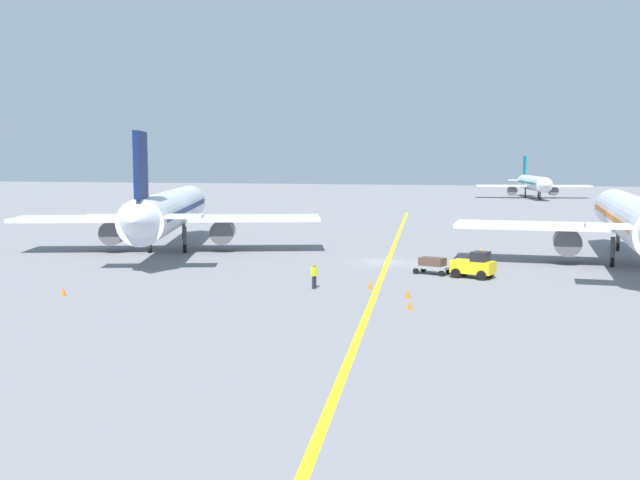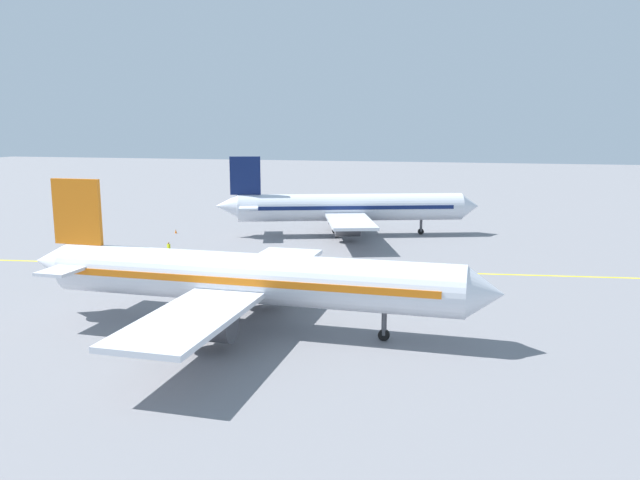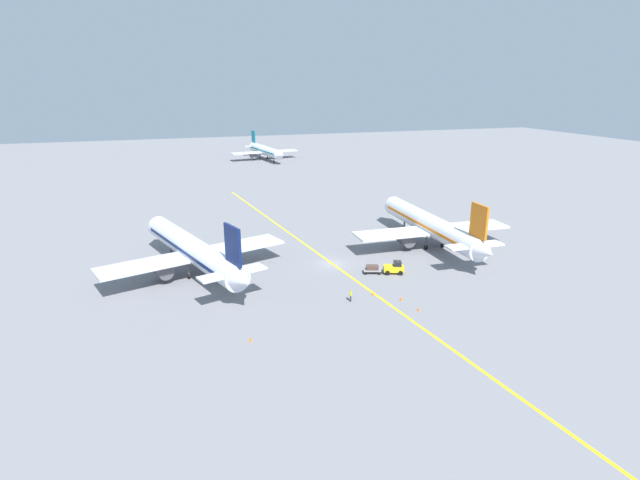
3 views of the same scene
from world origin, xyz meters
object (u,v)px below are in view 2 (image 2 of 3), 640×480
ground_crew_worker (169,249)px  baggage_cart_trailing (214,267)px  traffic_cone_mid_apron (176,231)px  traffic_cone_far_edge (161,261)px  traffic_cone_by_wingtip (123,266)px  baggage_tug_white (190,272)px  traffic_cone_near_nose (90,265)px  airplane_at_gate (348,208)px  airplane_adjacent_stand (246,279)px

ground_crew_worker → baggage_cart_trailing: bearing=51.1°
traffic_cone_mid_apron → traffic_cone_far_edge: (18.10, 7.37, 0.00)m
traffic_cone_far_edge → traffic_cone_by_wingtip: bearing=-43.0°
ground_crew_worker → traffic_cone_mid_apron: bearing=-155.9°
baggage_tug_white → baggage_cart_trailing: bearing=160.8°
traffic_cone_near_nose → baggage_tug_white: bearing=77.5°
airplane_at_gate → traffic_cone_by_wingtip: airplane_at_gate is taller
airplane_adjacent_stand → traffic_cone_by_wingtip: 24.88m
airplane_at_gate → traffic_cone_far_edge: (22.25, -15.85, -3.43)m
baggage_cart_trailing → traffic_cone_near_nose: size_ratio=5.30×
airplane_at_gate → baggage_tug_white: bearing=-18.2°
airplane_at_gate → traffic_cone_mid_apron: size_ratio=63.08×
traffic_cone_mid_apron → baggage_cart_trailing: bearing=35.0°
airplane_at_gate → traffic_cone_far_edge: airplane_at_gate is taller
traffic_cone_by_wingtip → traffic_cone_near_nose: bearing=-80.0°
airplane_adjacent_stand → ground_crew_worker: (-21.81, -17.48, -2.80)m
traffic_cone_near_nose → airplane_at_gate: bearing=139.4°
baggage_cart_trailing → ground_crew_worker: size_ratio=1.74×
traffic_cone_by_wingtip → ground_crew_worker: bearing=164.4°
airplane_at_gate → ground_crew_worker: 25.22m
baggage_tug_white → traffic_cone_by_wingtip: (-3.44, -9.17, -0.63)m
ground_crew_worker → traffic_cone_by_wingtip: ground_crew_worker is taller
airplane_adjacent_stand → baggage_cart_trailing: 17.77m
traffic_cone_mid_apron → airplane_at_gate: bearing=100.1°
airplane_adjacent_stand → baggage_tug_white: (-11.89, -10.12, -2.81)m
traffic_cone_mid_apron → traffic_cone_by_wingtip: same height
baggage_cart_trailing → traffic_cone_by_wingtip: 10.27m
baggage_tug_white → traffic_cone_mid_apron: baggage_tug_white is taller
airplane_at_gate → ground_crew_worker: size_ratio=20.65×
traffic_cone_near_nose → traffic_cone_mid_apron: bearing=-177.0°
airplane_adjacent_stand → traffic_cone_by_wingtip: (-15.34, -19.29, -3.43)m
baggage_tug_white → traffic_cone_near_nose: 13.05m
airplane_adjacent_stand → baggage_tug_white: bearing=-139.6°
airplane_at_gate → baggage_cart_trailing: size_ratio=11.90×
traffic_cone_mid_apron → traffic_cone_far_edge: 19.54m
traffic_cone_near_nose → traffic_cone_by_wingtip: bearing=100.0°
airplane_at_gate → traffic_cone_by_wingtip: 31.42m
baggage_tug_white → airplane_at_gate: bearing=161.8°
traffic_cone_by_wingtip → airplane_adjacent_stand: bearing=51.5°
ground_crew_worker → airplane_at_gate: bearing=138.1°
ground_crew_worker → traffic_cone_far_edge: ground_crew_worker is taller
airplane_adjacent_stand → ground_crew_worker: size_ratio=21.10×
traffic_cone_far_edge → baggage_cart_trailing: bearing=67.0°
baggage_tug_white → traffic_cone_by_wingtip: baggage_tug_white is taller
airplane_at_gate → baggage_tug_white: 30.21m
ground_crew_worker → traffic_cone_far_edge: (3.59, 0.88, -0.63)m
traffic_cone_far_edge → traffic_cone_near_nose: bearing=-60.7°
traffic_cone_by_wingtip → traffic_cone_far_edge: (-2.89, 2.69, 0.00)m
ground_crew_worker → baggage_tug_white: bearing=36.6°
baggage_tug_white → traffic_cone_far_edge: (-6.33, -6.47, -0.63)m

